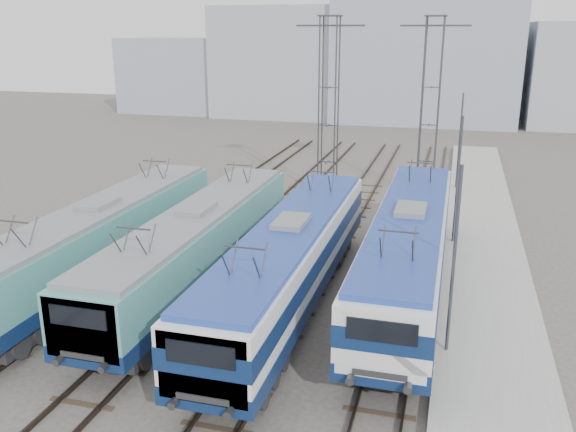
# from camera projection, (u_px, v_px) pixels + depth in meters

# --- Properties ---
(ground) EXTENTS (160.00, 160.00, 0.00)m
(ground) POSITION_uv_depth(u_px,v_px,m) (200.00, 351.00, 22.07)
(ground) COLOR #514C47
(platform) EXTENTS (4.00, 70.00, 0.30)m
(platform) POSITION_uv_depth(u_px,v_px,m) (487.00, 291.00, 26.78)
(platform) COLOR #9E9E99
(platform) RESTS_ON ground
(locomotive_far_left) EXTENTS (2.85, 18.02, 3.39)m
(locomotive_far_left) POSITION_uv_depth(u_px,v_px,m) (99.00, 238.00, 27.27)
(locomotive_far_left) COLOR #0E224D
(locomotive_far_left) RESTS_ON ground
(locomotive_center_left) EXTENTS (2.83, 17.85, 3.36)m
(locomotive_center_left) POSITION_uv_depth(u_px,v_px,m) (196.00, 243.00, 26.61)
(locomotive_center_left) COLOR #0E224D
(locomotive_center_left) RESTS_ON ground
(locomotive_center_right) EXTENTS (2.89, 18.28, 3.44)m
(locomotive_center_right) POSITION_uv_depth(u_px,v_px,m) (290.00, 258.00, 24.59)
(locomotive_center_right) COLOR #0E224D
(locomotive_center_right) RESTS_ON ground
(locomotive_far_right) EXTENTS (2.96, 18.74, 3.52)m
(locomotive_far_right) POSITION_uv_depth(u_px,v_px,m) (408.00, 245.00, 25.88)
(locomotive_far_right) COLOR #0E224D
(locomotive_far_right) RESTS_ON ground
(catenary_tower_west) EXTENTS (4.50, 1.20, 12.00)m
(catenary_tower_west) POSITION_uv_depth(u_px,v_px,m) (329.00, 101.00, 40.38)
(catenary_tower_west) COLOR #3F4247
(catenary_tower_west) RESTS_ON ground
(catenary_tower_east) EXTENTS (4.50, 1.20, 12.00)m
(catenary_tower_east) POSITION_uv_depth(u_px,v_px,m) (430.00, 100.00, 40.55)
(catenary_tower_east) COLOR #3F4247
(catenary_tower_east) RESTS_ON ground
(mast_front) EXTENTS (0.12, 0.12, 7.00)m
(mast_front) POSITION_uv_depth(u_px,v_px,m) (453.00, 265.00, 20.68)
(mast_front) COLOR #3F4247
(mast_front) RESTS_ON ground
(mast_mid) EXTENTS (0.12, 0.12, 7.00)m
(mast_mid) POSITION_uv_depth(u_px,v_px,m) (457.00, 183.00, 31.73)
(mast_mid) COLOR #3F4247
(mast_mid) RESTS_ON ground
(mast_rear) EXTENTS (0.12, 0.12, 7.00)m
(mast_rear) POSITION_uv_depth(u_px,v_px,m) (459.00, 143.00, 42.78)
(mast_rear) COLOR #3F4247
(mast_rear) RESTS_ON ground
(building_west) EXTENTS (18.00, 12.00, 14.00)m
(building_west) POSITION_uv_depth(u_px,v_px,m) (287.00, 62.00, 80.69)
(building_west) COLOR #9CA4AE
(building_west) RESTS_ON ground
(building_center) EXTENTS (22.00, 14.00, 18.00)m
(building_center) POSITION_uv_depth(u_px,v_px,m) (427.00, 47.00, 75.49)
(building_center) COLOR #929CB1
(building_center) RESTS_ON ground
(building_far_west) EXTENTS (14.00, 10.00, 10.00)m
(building_far_west) POSITION_uv_depth(u_px,v_px,m) (178.00, 75.00, 85.38)
(building_far_west) COLOR #929CB1
(building_far_west) RESTS_ON ground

